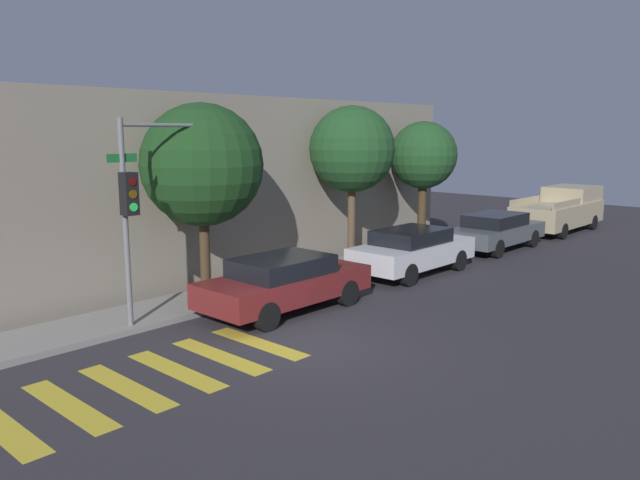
{
  "coord_description": "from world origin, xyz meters",
  "views": [
    {
      "loc": [
        -8.86,
        -8.54,
        4.35
      ],
      "look_at": [
        2.67,
        2.1,
        1.6
      ],
      "focal_mm": 35.0,
      "sensor_mm": 36.0,
      "label": 1
    }
  ],
  "objects_px": {
    "sedan_near_corner": "(284,282)",
    "tree_midblock": "(352,150)",
    "pickup_truck": "(561,209)",
    "tree_near_corner": "(202,165)",
    "tree_far_end": "(423,156)",
    "traffic_light_pole": "(148,184)",
    "sedan_middle": "(412,250)",
    "sedan_far_end": "(496,230)"
  },
  "relations": [
    {
      "from": "tree_midblock",
      "to": "tree_far_end",
      "type": "distance_m",
      "value": 4.08
    },
    {
      "from": "traffic_light_pole",
      "to": "sedan_middle",
      "type": "xyz_separation_m",
      "value": [
        8.31,
        -1.27,
        -2.46
      ]
    },
    {
      "from": "traffic_light_pole",
      "to": "tree_far_end",
      "type": "height_order",
      "value": "tree_far_end"
    },
    {
      "from": "sedan_far_end",
      "to": "tree_near_corner",
      "type": "xyz_separation_m",
      "value": [
        -11.63,
        2.14,
        2.78
      ]
    },
    {
      "from": "traffic_light_pole",
      "to": "sedan_middle",
      "type": "distance_m",
      "value": 8.76
    },
    {
      "from": "sedan_near_corner",
      "to": "sedan_far_end",
      "type": "xyz_separation_m",
      "value": [
        10.88,
        0.0,
        -0.0
      ]
    },
    {
      "from": "tree_midblock",
      "to": "traffic_light_pole",
      "type": "bearing_deg",
      "value": -173.76
    },
    {
      "from": "traffic_light_pole",
      "to": "tree_near_corner",
      "type": "relative_size",
      "value": 0.92
    },
    {
      "from": "traffic_light_pole",
      "to": "sedan_near_corner",
      "type": "xyz_separation_m",
      "value": [
        2.85,
        -1.27,
        -2.49
      ]
    },
    {
      "from": "sedan_far_end",
      "to": "pickup_truck",
      "type": "distance_m",
      "value": 5.98
    },
    {
      "from": "sedan_near_corner",
      "to": "sedan_far_end",
      "type": "relative_size",
      "value": 0.97
    },
    {
      "from": "tree_near_corner",
      "to": "sedan_middle",
      "type": "bearing_deg",
      "value": -18.97
    },
    {
      "from": "sedan_near_corner",
      "to": "tree_midblock",
      "type": "height_order",
      "value": "tree_midblock"
    },
    {
      "from": "pickup_truck",
      "to": "tree_near_corner",
      "type": "bearing_deg",
      "value": 173.08
    },
    {
      "from": "sedan_middle",
      "to": "tree_midblock",
      "type": "height_order",
      "value": "tree_midblock"
    },
    {
      "from": "tree_near_corner",
      "to": "sedan_near_corner",
      "type": "bearing_deg",
      "value": -70.55
    },
    {
      "from": "sedan_near_corner",
      "to": "tree_far_end",
      "type": "height_order",
      "value": "tree_far_end"
    },
    {
      "from": "pickup_truck",
      "to": "tree_near_corner",
      "type": "height_order",
      "value": "tree_near_corner"
    },
    {
      "from": "sedan_near_corner",
      "to": "tree_midblock",
      "type": "relative_size",
      "value": 0.86
    },
    {
      "from": "sedan_far_end",
      "to": "tree_near_corner",
      "type": "distance_m",
      "value": 12.15
    },
    {
      "from": "sedan_far_end",
      "to": "pickup_truck",
      "type": "height_order",
      "value": "pickup_truck"
    },
    {
      "from": "sedan_far_end",
      "to": "tree_near_corner",
      "type": "height_order",
      "value": "tree_near_corner"
    },
    {
      "from": "traffic_light_pole",
      "to": "tree_midblock",
      "type": "height_order",
      "value": "tree_midblock"
    },
    {
      "from": "sedan_near_corner",
      "to": "tree_midblock",
      "type": "xyz_separation_m",
      "value": [
        5.1,
        2.14,
        3.03
      ]
    },
    {
      "from": "sedan_far_end",
      "to": "sedan_middle",
      "type": "bearing_deg",
      "value": 180.0
    },
    {
      "from": "sedan_middle",
      "to": "tree_far_end",
      "type": "bearing_deg",
      "value": 29.96
    },
    {
      "from": "sedan_near_corner",
      "to": "pickup_truck",
      "type": "xyz_separation_m",
      "value": [
        16.85,
        -0.0,
        0.22
      ]
    },
    {
      "from": "sedan_middle",
      "to": "tree_far_end",
      "type": "relative_size",
      "value": 0.94
    },
    {
      "from": "traffic_light_pole",
      "to": "sedan_far_end",
      "type": "relative_size",
      "value": 1.01
    },
    {
      "from": "pickup_truck",
      "to": "sedan_near_corner",
      "type": "bearing_deg",
      "value": 180.0
    },
    {
      "from": "sedan_far_end",
      "to": "tree_midblock",
      "type": "xyz_separation_m",
      "value": [
        -5.78,
        2.14,
        3.03
      ]
    },
    {
      "from": "traffic_light_pole",
      "to": "sedan_middle",
      "type": "height_order",
      "value": "traffic_light_pole"
    },
    {
      "from": "traffic_light_pole",
      "to": "tree_far_end",
      "type": "relative_size",
      "value": 0.98
    },
    {
      "from": "traffic_light_pole",
      "to": "sedan_near_corner",
      "type": "relative_size",
      "value": 1.04
    },
    {
      "from": "pickup_truck",
      "to": "tree_near_corner",
      "type": "relative_size",
      "value": 1.08
    },
    {
      "from": "tree_midblock",
      "to": "tree_far_end",
      "type": "bearing_deg",
      "value": -0.0
    },
    {
      "from": "sedan_near_corner",
      "to": "tree_far_end",
      "type": "xyz_separation_m",
      "value": [
        9.16,
        2.14,
        2.71
      ]
    },
    {
      "from": "traffic_light_pole",
      "to": "sedan_far_end",
      "type": "bearing_deg",
      "value": -5.27
    },
    {
      "from": "pickup_truck",
      "to": "sedan_far_end",
      "type": "bearing_deg",
      "value": 180.0
    },
    {
      "from": "sedan_near_corner",
      "to": "tree_midblock",
      "type": "distance_m",
      "value": 6.3
    },
    {
      "from": "pickup_truck",
      "to": "tree_far_end",
      "type": "height_order",
      "value": "tree_far_end"
    },
    {
      "from": "sedan_far_end",
      "to": "tree_midblock",
      "type": "height_order",
      "value": "tree_midblock"
    }
  ]
}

